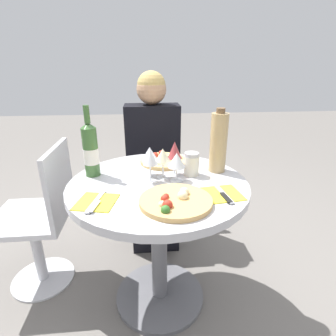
{
  "coord_description": "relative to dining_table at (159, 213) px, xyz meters",
  "views": [
    {
      "loc": [
        -0.06,
        -1.12,
        1.22
      ],
      "look_at": [
        0.04,
        -0.09,
        0.82
      ],
      "focal_mm": 28.0,
      "sensor_mm": 36.0,
      "label": 1
    }
  ],
  "objects": [
    {
      "name": "sugar_shaker",
      "position": [
        0.17,
        0.07,
        0.23
      ],
      "size": [
        0.07,
        0.07,
        0.11
      ],
      "color": "silver",
      "rests_on": "dining_table"
    },
    {
      "name": "wine_glass_back_left",
      "position": [
        -0.03,
        0.08,
        0.28
      ],
      "size": [
        0.08,
        0.08,
        0.14
      ],
      "color": "silver",
      "rests_on": "dining_table"
    },
    {
      "name": "wine_bottle",
      "position": [
        -0.32,
        0.11,
        0.3
      ],
      "size": [
        0.07,
        0.07,
        0.34
      ],
      "color": "#38602D",
      "rests_on": "dining_table"
    },
    {
      "name": "place_setting_left",
      "position": [
        -0.26,
        -0.18,
        0.18
      ],
      "size": [
        0.18,
        0.19,
        0.01
      ],
      "color": "yellow",
      "rests_on": "dining_table"
    },
    {
      "name": "tall_carafe",
      "position": [
        0.31,
        0.11,
        0.32
      ],
      "size": [
        0.08,
        0.08,
        0.32
      ],
      "color": "tan",
      "rests_on": "dining_table"
    },
    {
      "name": "pizza_small_far",
      "position": [
        0.04,
        0.25,
        0.19
      ],
      "size": [
        0.26,
        0.26,
        0.05
      ],
      "color": "#DBB26B",
      "rests_on": "dining_table"
    },
    {
      "name": "pizza_large",
      "position": [
        0.06,
        -0.22,
        0.18
      ],
      "size": [
        0.29,
        0.29,
        0.05
      ],
      "color": "tan",
      "rests_on": "dining_table"
    },
    {
      "name": "seated_diner",
      "position": [
        0.0,
        0.61,
        -0.0
      ],
      "size": [
        0.37,
        0.41,
        1.19
      ],
      "rotation": [
        0.0,
        0.0,
        3.14
      ],
      "color": "black",
      "rests_on": "ground_plane"
    },
    {
      "name": "wine_glass_front_right",
      "position": [
        0.09,
        -0.0,
        0.27
      ],
      "size": [
        0.08,
        0.08,
        0.14
      ],
      "color": "silver",
      "rests_on": "dining_table"
    },
    {
      "name": "wine_glass_back_right",
      "position": [
        0.09,
        0.08,
        0.29
      ],
      "size": [
        0.07,
        0.07,
        0.17
      ],
      "color": "silver",
      "rests_on": "dining_table"
    },
    {
      "name": "dining_table",
      "position": [
        0.0,
        0.0,
        0.0
      ],
      "size": [
        0.84,
        0.84,
        0.72
      ],
      "color": "slate",
      "rests_on": "ground_plane"
    },
    {
      "name": "chair_behind_diner",
      "position": [
        0.0,
        0.75,
        -0.13
      ],
      "size": [
        0.4,
        0.4,
        0.84
      ],
      "rotation": [
        0.0,
        0.0,
        3.14
      ],
      "color": "silver",
      "rests_on": "ground_plane"
    },
    {
      "name": "ground_plane",
      "position": [
        0.0,
        0.0,
        -0.54
      ],
      "size": [
        12.0,
        12.0,
        0.0
      ],
      "primitive_type": "plane",
      "color": "slate",
      "rests_on": "ground"
    },
    {
      "name": "place_setting_right",
      "position": [
        0.26,
        -0.16,
        0.18
      ],
      "size": [
        0.17,
        0.19,
        0.01
      ],
      "color": "yellow",
      "rests_on": "dining_table"
    },
    {
      "name": "wine_glass_center",
      "position": [
        0.03,
        0.04,
        0.28
      ],
      "size": [
        0.07,
        0.07,
        0.15
      ],
      "color": "silver",
      "rests_on": "dining_table"
    },
    {
      "name": "chair_empty_side",
      "position": [
        -0.64,
        0.2,
        -0.13
      ],
      "size": [
        0.4,
        0.4,
        0.84
      ],
      "rotation": [
        0.0,
        0.0,
        1.57
      ],
      "color": "silver",
      "rests_on": "ground_plane"
    },
    {
      "name": "wine_glass_front_left",
      "position": [
        -0.03,
        -0.0,
        0.29
      ],
      "size": [
        0.07,
        0.07,
        0.15
      ],
      "color": "silver",
      "rests_on": "dining_table"
    }
  ]
}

